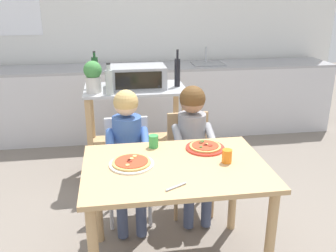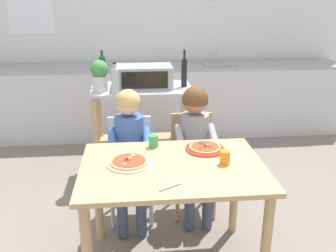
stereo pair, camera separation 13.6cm
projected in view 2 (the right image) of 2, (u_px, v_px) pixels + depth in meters
ground_plane at (160, 183)px, 3.62m from camera, size 11.50×11.50×0.00m
back_wall_tiled at (148, 25)px, 4.83m from camera, size 5.45×0.13×2.70m
kitchen_counter at (152, 100)px, 4.76m from camera, size 4.91×0.60×1.09m
kitchen_island_cart at (142, 117)px, 3.66m from camera, size 0.96×0.56×0.90m
toaster_oven at (144, 76)px, 3.53m from camera, size 0.53×0.33×0.21m
bottle_tall_green_wine at (103, 71)px, 3.56m from camera, size 0.06×0.06×0.34m
bottle_slim_sauce at (184, 72)px, 3.54m from camera, size 0.06×0.06×0.35m
bottle_squat_spirits at (115, 81)px, 3.28m from camera, size 0.07×0.07×0.28m
potted_herb_plant at (100, 75)px, 3.36m from camera, size 0.16×0.16×0.29m
dining_table at (173, 182)px, 2.33m from camera, size 1.14×0.80×0.75m
dining_chair_left at (131, 161)px, 2.98m from camera, size 0.36×0.36×0.81m
dining_chair_right at (193, 156)px, 3.07m from camera, size 0.36×0.36×0.81m
child_in_blue_striped_shirt at (130, 143)px, 2.80m from camera, size 0.32×0.42×1.06m
child_in_grey_shirt at (196, 137)px, 2.89m from camera, size 0.32×0.42×1.07m
pizza_plate_white at (129, 162)px, 2.30m from camera, size 0.28×0.28×0.03m
pizza_plate_red_rimmed at (205, 148)px, 2.51m from camera, size 0.27×0.27×0.03m
drinking_cup_orange at (225, 158)px, 2.30m from camera, size 0.06×0.06×0.09m
drinking_cup_green at (153, 141)px, 2.55m from camera, size 0.07×0.07×0.09m
serving_spoon at (170, 187)px, 2.03m from camera, size 0.13×0.08×0.01m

